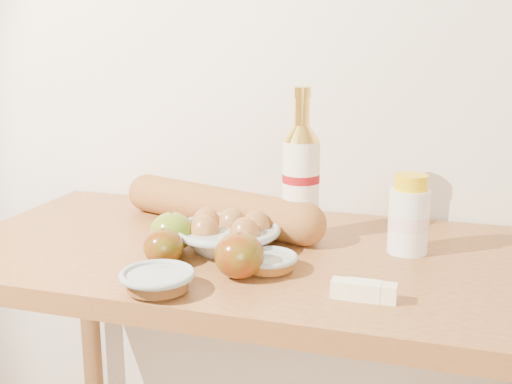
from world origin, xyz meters
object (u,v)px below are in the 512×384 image
(bourbon_bottle, at_px, (301,179))
(egg_bowl, at_px, (228,234))
(table, at_px, (261,308))
(cream_bottle, at_px, (409,217))
(baguette, at_px, (219,207))

(bourbon_bottle, relative_size, egg_bowl, 1.35)
(table, relative_size, egg_bowl, 5.35)
(bourbon_bottle, relative_size, cream_bottle, 2.02)
(egg_bowl, bearing_deg, bourbon_bottle, 41.50)
(egg_bowl, bearing_deg, cream_bottle, 14.36)
(bourbon_bottle, xyz_separation_m, egg_bowl, (-0.12, -0.10, -0.09))
(cream_bottle, bearing_deg, baguette, 179.88)
(bourbon_bottle, xyz_separation_m, baguette, (-0.18, 0.03, -0.08))
(bourbon_bottle, height_order, egg_bowl, bourbon_bottle)
(cream_bottle, relative_size, egg_bowl, 0.67)
(bourbon_bottle, height_order, cream_bottle, bourbon_bottle)
(bourbon_bottle, bearing_deg, cream_bottle, -3.98)
(table, height_order, egg_bowl, egg_bowl)
(table, xyz_separation_m, bourbon_bottle, (0.06, 0.09, 0.25))
(egg_bowl, bearing_deg, table, 17.16)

